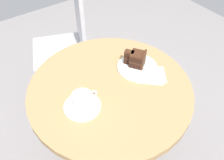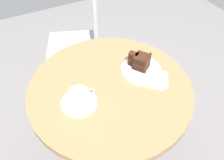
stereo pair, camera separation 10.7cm
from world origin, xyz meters
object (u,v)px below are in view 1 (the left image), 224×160
Objects in this scene: teaspoon at (91,114)px; fork at (144,70)px; saucer at (82,106)px; cafe_chair at (70,37)px; napkin at (151,75)px; cake_plate at (137,67)px; coffee_cup at (83,100)px; cake_slice at (136,59)px.

teaspoon is 0.67× the size of fork.
saucer is 0.17× the size of cafe_chair.
saucer is at bearing -60.98° from fork.
napkin is at bearing 25.76° from cafe_chair.
saucer is 0.80× the size of cake_plate.
cake_plate is at bearing 24.32° from cafe_chair.
teaspoon reaches higher than saucer.
coffee_cup is 0.35m from cake_slice.
saucer is 0.35m from cake_plate.
cake_slice is at bearing 11.03° from saucer.
saucer is 1.75× the size of teaspoon.
coffee_cup is (0.01, 0.01, 0.04)m from saucer.
napkin is 0.80m from cafe_chair.
teaspoon is 0.46× the size of cake_plate.
saucer reaches higher than napkin.
teaspoon reaches higher than napkin.
cake_plate is 0.04m from fork.
cake_slice is (0.35, 0.07, 0.05)m from saucer.
fork is at bearing -84.67° from cake_slice.
cake_plate is (0.34, 0.11, -0.01)m from teaspoon.
teaspoon is at bearing -83.79° from saucer.
cake_plate is 0.72m from cafe_chair.
fork is 0.77m from cafe_chair.
coffee_cup is at bearing -0.90° from cafe_chair.
saucer is at bearing -168.97° from cake_slice.
saucer is at bearing -145.80° from coffee_cup.
cafe_chair is at bearing 92.77° from cake_plate.
cafe_chair is at bearing 67.55° from coffee_cup.
teaspoon is at bearing -51.79° from fork.
cake_slice reaches higher than fork.
saucer is 0.84m from cafe_chair.
saucer is at bearing -112.75° from teaspoon.
cake_slice is at bearing 102.99° from napkin.
cafe_chair is (-0.06, 0.77, -0.20)m from napkin.
coffee_cup is at bearing -169.55° from cake_slice.
saucer is 1.36× the size of coffee_cup.
cake_plate is (0.34, 0.05, -0.03)m from coffee_cup.
coffee_cup is 0.59× the size of cake_plate.
coffee_cup is 1.07× the size of cake_slice.
cake_slice is (0.00, 0.01, 0.04)m from cake_plate.
saucer is 0.04m from coffee_cup.
cake_slice is at bearing 82.24° from cake_plate.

